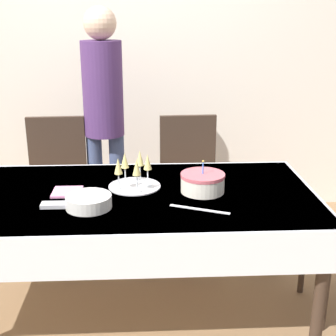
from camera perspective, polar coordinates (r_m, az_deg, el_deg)
ground_plane at (r=2.82m, az=-5.71°, el=-17.35°), size 12.00×12.00×0.00m
wall_back at (r=3.91m, az=-5.26°, el=14.05°), size 8.00×0.05×2.70m
dining_table at (r=2.50m, az=-6.18°, el=-5.21°), size 2.09×0.99×0.75m
dining_chair_far_left at (r=3.35m, az=-13.35°, el=-1.54°), size 0.44×0.44×0.96m
dining_chair_far_right at (r=3.31m, az=2.62°, el=-1.31°), size 0.44×0.44×0.96m
birthday_cake at (r=2.45m, az=4.25°, el=-1.82°), size 0.23×0.23×0.17m
champagne_tray at (r=2.51m, az=-4.18°, el=-0.48°), size 0.28×0.28×0.18m
plate_stack_main at (r=2.29m, az=-9.64°, el=-4.06°), size 0.22×0.22×0.06m
cake_knife at (r=2.25m, az=3.86°, el=-5.05°), size 0.28×0.14×0.00m
fork_pile at (r=2.34m, az=-13.19°, el=-4.40°), size 0.17×0.06×0.02m
napkin_pile at (r=2.50m, az=-12.19°, el=-2.87°), size 0.15×0.15×0.01m
person_standing at (r=3.32m, az=-7.87°, el=7.47°), size 0.28×0.28×1.69m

